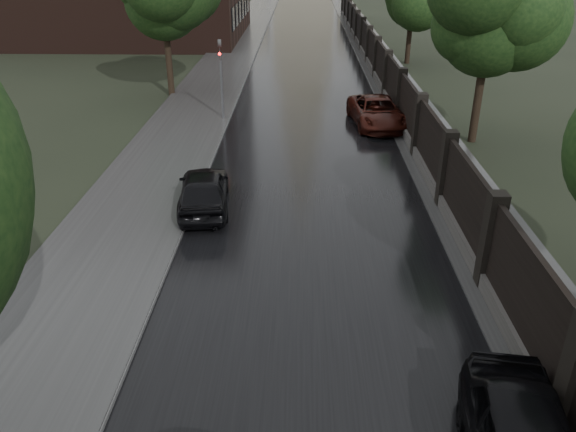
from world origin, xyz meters
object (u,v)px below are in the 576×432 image
(tree_left_far, at_px, (163,1))
(car_right_far, at_px, (377,112))
(hatchback_left, at_px, (204,190))
(traffic_light, at_px, (221,73))
(tree_right_b, at_px, (489,29))

(tree_left_far, xyz_separation_m, car_right_far, (11.40, -5.68, -4.55))
(tree_left_far, distance_m, car_right_far, 13.52)
(tree_left_far, bearing_deg, hatchback_left, -74.08)
(traffic_light, bearing_deg, car_right_far, -4.98)
(tree_left_far, xyz_separation_m, tree_right_b, (15.50, -8.00, -0.29))
(traffic_light, xyz_separation_m, hatchback_left, (0.70, -10.42, -1.69))
(traffic_light, relative_size, hatchback_left, 0.97)
(hatchback_left, bearing_deg, tree_right_b, -152.85)
(tree_right_b, bearing_deg, tree_left_far, 152.70)
(traffic_light, bearing_deg, tree_right_b, -14.24)
(tree_left_far, height_order, car_right_far, tree_left_far)
(tree_left_far, xyz_separation_m, traffic_light, (3.70, -5.01, -2.84))
(tree_right_b, bearing_deg, car_right_far, 150.45)
(car_right_far, bearing_deg, tree_left_far, 147.45)
(tree_right_b, xyz_separation_m, hatchback_left, (-11.10, -7.43, -4.24))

